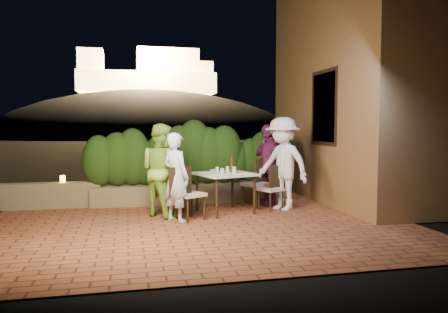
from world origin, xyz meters
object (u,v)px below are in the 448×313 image
object	(u,v)px
bowl	(215,171)
diner_purple	(268,165)
chair_right_front	(271,188)
diner_blue	(176,177)
chair_right_back	(255,183)
chair_left_front	(190,193)
diner_green	(161,170)
beer_bottle	(232,163)
chair_left_back	(177,190)
parapet_lamp	(63,179)
diner_white	(283,164)
dining_table	(225,193)

from	to	relation	value
bowl	diner_purple	xyz separation A→B (m)	(1.20, 0.40, 0.06)
chair_right_front	diner_blue	world-z (taller)	diner_blue
diner_blue	chair_right_back	bearing A→B (deg)	-94.46
chair_right_front	diner_blue	bearing A→B (deg)	-6.89
chair_left_front	diner_green	bearing A→B (deg)	107.08
beer_bottle	chair_left_back	distance (m)	1.17
beer_bottle	diner_green	xyz separation A→B (m)	(-1.36, -0.19, -0.08)
chair_left_back	diner_green	size ratio (longest dim) A/B	0.56
chair_left_back	chair_right_back	size ratio (longest dim) A/B	0.96
parapet_lamp	chair_right_back	bearing A→B (deg)	-11.31
diner_white	diner_purple	size ratio (longest dim) A/B	1.08
chair_right_front	diner_white	xyz separation A→B (m)	(0.25, 0.01, 0.47)
diner_purple	parapet_lamp	bearing A→B (deg)	-117.79
chair_left_front	diner_white	xyz separation A→B (m)	(1.90, 0.56, 0.43)
diner_blue	chair_left_back	bearing A→B (deg)	-43.01
chair_left_front	diner_white	world-z (taller)	diner_white
diner_purple	diner_green	bearing A→B (deg)	-92.50
diner_blue	diner_green	distance (m)	0.57
parapet_lamp	bowl	bearing A→B (deg)	-18.65
diner_purple	parapet_lamp	xyz separation A→B (m)	(-4.09, 0.58, -0.26)
bowl	diner_white	bearing A→B (deg)	-7.83
chair_right_front	parapet_lamp	xyz separation A→B (m)	(-3.96, 1.17, 0.14)
dining_table	diner_blue	bearing A→B (deg)	-149.83
bowl	chair_left_back	size ratio (longest dim) A/B	0.18
diner_white	diner_purple	world-z (taller)	diner_white
chair_right_back	diner_blue	size ratio (longest dim) A/B	0.64
beer_bottle	bowl	xyz separation A→B (m)	(-0.31, 0.11, -0.14)
parapet_lamp	diner_white	bearing A→B (deg)	-15.38
dining_table	chair_left_front	xyz separation A→B (m)	(-0.74, -0.49, 0.09)
chair_right_back	diner_green	bearing A→B (deg)	-18.62
chair_right_back	diner_purple	size ratio (longest dim) A/B	0.58
chair_left_back	parapet_lamp	bearing A→B (deg)	138.93
beer_bottle	bowl	size ratio (longest dim) A/B	1.96
chair_right_front	parapet_lamp	bearing A→B (deg)	-41.55
diner_blue	parapet_lamp	distance (m)	2.74
beer_bottle	diner_white	bearing A→B (deg)	-4.10
chair_left_front	chair_left_back	distance (m)	0.51
beer_bottle	diner_blue	xyz separation A→B (m)	(-1.15, -0.71, -0.16)
diner_blue	parapet_lamp	xyz separation A→B (m)	(-2.06, 1.79, -0.19)
dining_table	chair_left_back	size ratio (longest dim) A/B	1.03
chair_right_front	diner_white	size ratio (longest dim) A/B	0.48
dining_table	beer_bottle	bearing A→B (deg)	39.78
diner_green	chair_left_back	bearing A→B (deg)	-122.78
chair_right_back	chair_left_back	bearing A→B (deg)	-17.41
beer_bottle	diner_white	size ratio (longest dim) A/B	0.18
chair_left_front	dining_table	bearing A→B (deg)	4.81
beer_bottle	diner_green	world-z (taller)	diner_green
bowl	diner_green	bearing A→B (deg)	-164.09
diner_white	chair_right_back	bearing A→B (deg)	-163.93
beer_bottle	diner_green	size ratio (longest dim) A/B	0.20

